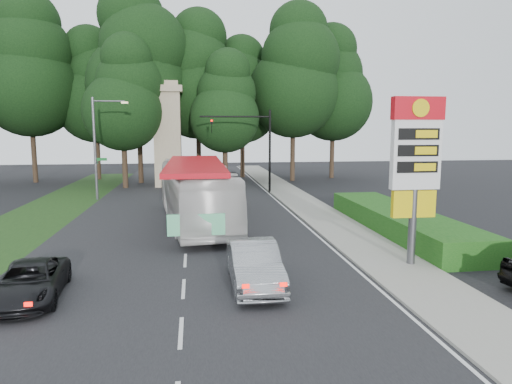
{
  "coord_description": "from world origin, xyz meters",
  "views": [
    {
      "loc": [
        0.44,
        -15.11,
        5.62
      ],
      "look_at": [
        3.75,
        9.08,
        2.2
      ],
      "focal_mm": 32.0,
      "sensor_mm": 36.0,
      "label": 1
    }
  ],
  "objects": [
    {
      "name": "suv_charcoal",
      "position": [
        -5.0,
        0.24,
        0.61
      ],
      "size": [
        2.45,
        4.58,
        1.22
      ],
      "primitive_type": "imported",
      "rotation": [
        0.0,
        0.0,
        0.1
      ],
      "color": "black",
      "rests_on": "ground"
    },
    {
      "name": "tree_center_left",
      "position": [
        -5.0,
        33.0,
        12.02
      ],
      "size": [
        10.08,
        10.08,
        19.8
      ],
      "color": "#2D2116",
      "rests_on": "ground"
    },
    {
      "name": "tree_monument_left",
      "position": [
        -6.0,
        29.0,
        8.68
      ],
      "size": [
        7.28,
        7.28,
        14.3
      ],
      "color": "#2D2116",
      "rests_on": "ground"
    },
    {
      "name": "hedge",
      "position": [
        11.5,
        8.0,
        0.6
      ],
      "size": [
        3.0,
        14.0,
        1.2
      ],
      "primitive_type": "cube",
      "color": "#154713",
      "rests_on": "ground"
    },
    {
      "name": "streetlight_signs",
      "position": [
        -6.99,
        22.01,
        4.44
      ],
      "size": [
        2.75,
        0.98,
        8.0
      ],
      "color": "#59595E",
      "rests_on": "ground"
    },
    {
      "name": "road_surface",
      "position": [
        0.0,
        12.0,
        0.01
      ],
      "size": [
        14.0,
        80.0,
        0.02
      ],
      "primitive_type": "cube",
      "color": "black",
      "rests_on": "ground"
    },
    {
      "name": "monument",
      "position": [
        -2.0,
        30.0,
        5.1
      ],
      "size": [
        3.0,
        3.0,
        10.05
      ],
      "color": "gray",
      "rests_on": "ground"
    },
    {
      "name": "traffic_signal_mast",
      "position": [
        5.68,
        24.0,
        4.67
      ],
      "size": [
        6.1,
        0.35,
        7.2
      ],
      "color": "black",
      "rests_on": "ground"
    },
    {
      "name": "tree_far_east",
      "position": [
        16.0,
        35.0,
        10.35
      ],
      "size": [
        8.68,
        8.68,
        17.05
      ],
      "color": "#2D2116",
      "rests_on": "ground"
    },
    {
      "name": "tree_center_right",
      "position": [
        1.0,
        35.0,
        11.02
      ],
      "size": [
        9.24,
        9.24,
        18.15
      ],
      "color": "#2D2116",
      "rests_on": "ground"
    },
    {
      "name": "ground",
      "position": [
        0.0,
        0.0,
        0.0
      ],
      "size": [
        120.0,
        120.0,
        0.0
      ],
      "primitive_type": "plane",
      "color": "black",
      "rests_on": "ground"
    },
    {
      "name": "transit_bus",
      "position": [
        0.5,
        11.59,
        1.82
      ],
      "size": [
        4.69,
        13.37,
        3.65
      ],
      "primitive_type": "imported",
      "rotation": [
        0.0,
        0.0,
        0.13
      ],
      "color": "silver",
      "rests_on": "ground"
    },
    {
      "name": "tree_east_near",
      "position": [
        6.0,
        37.0,
        9.68
      ],
      "size": [
        8.12,
        8.12,
        15.95
      ],
      "color": "#2D2116",
      "rests_on": "ground"
    },
    {
      "name": "gas_station_pylon",
      "position": [
        9.2,
        1.99,
        4.45
      ],
      "size": [
        2.1,
        0.45,
        6.85
      ],
      "color": "#59595E",
      "rests_on": "ground"
    },
    {
      "name": "tree_east_mid",
      "position": [
        11.0,
        33.0,
        11.35
      ],
      "size": [
        9.52,
        9.52,
        18.7
      ],
      "color": "#2D2116",
      "rests_on": "ground"
    },
    {
      "name": "sedan_silver",
      "position": [
        2.52,
        0.54,
        0.79
      ],
      "size": [
        1.67,
        4.79,
        1.58
      ],
      "primitive_type": "imported",
      "rotation": [
        0.0,
        0.0,
        0.0
      ],
      "color": "#979A9E",
      "rests_on": "ground"
    },
    {
      "name": "tree_west_near",
      "position": [
        -10.0,
        37.0,
        10.02
      ],
      "size": [
        8.4,
        8.4,
        16.5
      ],
      "color": "#2D2116",
      "rests_on": "ground"
    },
    {
      "name": "sidewalk_right",
      "position": [
        8.5,
        12.0,
        0.06
      ],
      "size": [
        3.0,
        80.0,
        0.12
      ],
      "primitive_type": "cube",
      "color": "gray",
      "rests_on": "ground"
    },
    {
      "name": "tree_west_mid",
      "position": [
        -16.0,
        35.0,
        11.69
      ],
      "size": [
        9.8,
        9.8,
        19.25
      ],
      "color": "#2D2116",
      "rests_on": "ground"
    },
    {
      "name": "tree_monument_right",
      "position": [
        3.5,
        29.5,
        8.01
      ],
      "size": [
        6.72,
        6.72,
        13.2
      ],
      "color": "#2D2116",
      "rests_on": "ground"
    },
    {
      "name": "grass_verge_left",
      "position": [
        -9.5,
        18.0,
        0.01
      ],
      "size": [
        5.0,
        50.0,
        0.02
      ],
      "primitive_type": "cube",
      "color": "#193814",
      "rests_on": "ground"
    }
  ]
}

